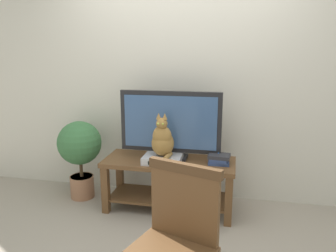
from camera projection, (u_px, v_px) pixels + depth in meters
ground_plane at (163, 241)px, 2.80m from camera, size 12.00×12.00×0.00m
back_wall at (185, 70)px, 3.49m from camera, size 7.00×0.12×2.80m
tv_stand at (169, 175)px, 3.29m from camera, size 1.31×0.51×0.53m
tv at (170, 124)px, 3.23m from camera, size 1.02×0.20×0.69m
media_box at (163, 159)px, 3.19m from camera, size 0.37×0.30×0.07m
cat at (163, 140)px, 3.13m from camera, size 0.22×0.29×0.43m
wooden_chair at (174, 236)px, 1.90m from camera, size 0.61×0.61×0.96m
book_stack at (219, 159)px, 3.14m from camera, size 0.22×0.19×0.09m
potted_plant at (80, 149)px, 3.52m from camera, size 0.47×0.47×0.87m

